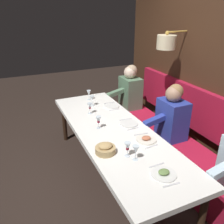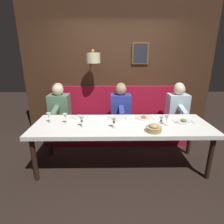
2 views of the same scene
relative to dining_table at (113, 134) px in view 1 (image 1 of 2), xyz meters
name	(u,v)px [view 1 (image 1 of 2)]	position (x,y,z in m)	size (l,w,h in m)	color
ground_plane	(113,177)	(0.00, 0.00, -0.68)	(12.00, 12.00, 0.00)	black
dining_table	(113,134)	(0.00, 0.00, 0.00)	(0.90, 2.74, 0.74)	white
banquette_bench	(167,149)	(0.89, 0.00, -0.45)	(0.52, 2.94, 0.45)	maroon
back_wall_panel	(208,70)	(1.46, 0.00, 0.68)	(0.59, 4.14, 2.90)	#422819
diner_near	(172,114)	(0.88, -0.04, 0.14)	(0.60, 0.40, 0.79)	#283893
diner_middle	(130,88)	(0.88, 1.19, 0.14)	(0.60, 0.40, 0.79)	#567A5B
place_setting_0	(112,106)	(0.30, 0.72, 0.07)	(0.24, 0.31, 0.01)	white
place_setting_1	(146,139)	(0.24, -0.39, 0.08)	(0.24, 0.32, 0.05)	silver
place_setting_2	(129,124)	(0.26, 0.06, 0.07)	(0.24, 0.32, 0.01)	silver
place_setting_3	(164,174)	(0.06, -0.99, 0.08)	(0.24, 0.32, 0.05)	silver
wine_glass_0	(89,93)	(0.07, 1.14, 0.18)	(0.07, 0.07, 0.16)	silver
wine_glass_1	(99,120)	(-0.15, 0.12, 0.18)	(0.07, 0.07, 0.16)	silver
wine_glass_2	(128,147)	(-0.10, -0.58, 0.18)	(0.07, 0.07, 0.16)	silver
wine_glass_3	(136,150)	(-0.06, -0.67, 0.18)	(0.07, 0.07, 0.16)	silver
wine_glass_4	(92,99)	(0.04, 0.87, 0.18)	(0.07, 0.07, 0.16)	silver
wine_glass_5	(90,106)	(-0.10, 0.60, 0.18)	(0.07, 0.07, 0.16)	silver
bread_bowl	(105,149)	(-0.29, -0.43, 0.11)	(0.22, 0.22, 0.12)	tan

